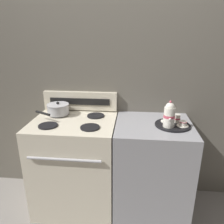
% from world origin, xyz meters
% --- Properties ---
extents(ground_plane, '(6.00, 6.00, 0.00)m').
position_xyz_m(ground_plane, '(0.00, 0.00, 0.00)').
color(ground_plane, gray).
extents(wall_back, '(6.00, 0.05, 2.20)m').
position_xyz_m(wall_back, '(0.00, 0.34, 1.10)').
color(wall_back, '#666056').
rests_on(wall_back, ground).
extents(stove, '(0.78, 0.66, 0.95)m').
position_xyz_m(stove, '(-0.35, -0.00, 0.47)').
color(stove, beige).
rests_on(stove, ground).
extents(control_panel, '(0.76, 0.05, 0.19)m').
position_xyz_m(control_panel, '(-0.35, 0.29, 1.05)').
color(control_panel, beige).
rests_on(control_panel, stove).
extents(side_counter, '(0.69, 0.64, 0.94)m').
position_xyz_m(side_counter, '(0.40, 0.00, 0.47)').
color(side_counter, '#939399').
rests_on(side_counter, ground).
extents(saucepan, '(0.28, 0.33, 0.13)m').
position_xyz_m(saucepan, '(-0.54, 0.14, 1.00)').
color(saucepan, '#B7B7BC').
rests_on(saucepan, stove).
extents(serving_tray, '(0.31, 0.31, 0.01)m').
position_xyz_m(serving_tray, '(0.55, -0.02, 0.95)').
color(serving_tray, black).
rests_on(serving_tray, side_counter).
extents(teapot, '(0.10, 0.15, 0.23)m').
position_xyz_m(teapot, '(0.51, -0.08, 1.06)').
color(teapot, white).
rests_on(teapot, serving_tray).
extents(teacup_left, '(0.10, 0.10, 0.05)m').
position_xyz_m(teacup_left, '(0.51, 0.03, 0.98)').
color(teacup_left, white).
rests_on(teacup_left, serving_tray).
extents(teacup_right, '(0.10, 0.10, 0.05)m').
position_xyz_m(teacup_right, '(0.63, -0.05, 0.98)').
color(teacup_right, white).
rests_on(teacup_right, serving_tray).
extents(creamer_jug, '(0.06, 0.06, 0.07)m').
position_xyz_m(creamer_jug, '(0.59, 0.03, 0.99)').
color(creamer_jug, white).
rests_on(creamer_jug, serving_tray).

